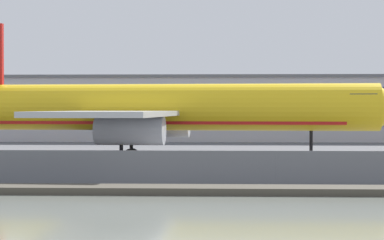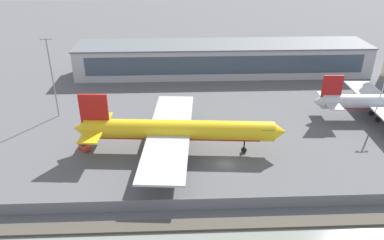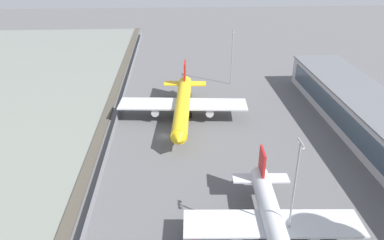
% 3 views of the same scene
% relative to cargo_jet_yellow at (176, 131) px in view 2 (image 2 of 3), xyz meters
% --- Properties ---
extents(ground_plane, '(500.00, 500.00, 0.00)m').
position_rel_cargo_jet_yellow_xyz_m(ground_plane, '(11.57, -6.31, -5.69)').
color(ground_plane, '#565659').
extents(shoreline_seawall, '(320.00, 3.00, 0.50)m').
position_rel_cargo_jet_yellow_xyz_m(shoreline_seawall, '(11.57, -26.81, -5.44)').
color(shoreline_seawall, '#474238').
rests_on(shoreline_seawall, ground).
extents(perimeter_fence, '(280.00, 0.10, 2.67)m').
position_rel_cargo_jet_yellow_xyz_m(perimeter_fence, '(11.57, -22.31, -4.36)').
color(perimeter_fence, slate).
rests_on(perimeter_fence, ground).
extents(cargo_jet_yellow, '(51.41, 44.27, 14.91)m').
position_rel_cargo_jet_yellow_xyz_m(cargo_jet_yellow, '(0.00, 0.00, 0.00)').
color(cargo_jet_yellow, yellow).
rests_on(cargo_jet_yellow, ground).
extents(baggage_tug, '(3.35, 3.43, 1.80)m').
position_rel_cargo_jet_yellow_xyz_m(baggage_tug, '(-22.67, 1.62, -4.89)').
color(baggage_tug, red).
rests_on(baggage_tug, ground).
extents(terminal_building, '(109.77, 18.96, 11.50)m').
position_rel_cargo_jet_yellow_xyz_m(terminal_building, '(18.10, 58.12, 0.07)').
color(terminal_building, '#B2B2B7').
rests_on(terminal_building, ground).
extents(apron_light_mast_apron_west, '(3.20, 0.40, 23.09)m').
position_rel_cargo_jet_yellow_xyz_m(apron_light_mast_apron_west, '(-34.51, 21.74, 7.16)').
color(apron_light_mast_apron_west, gray).
rests_on(apron_light_mast_apron_west, ground).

